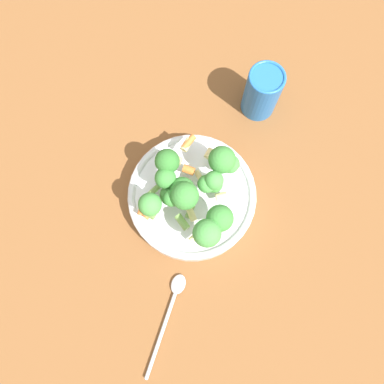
% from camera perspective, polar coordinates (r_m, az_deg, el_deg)
% --- Properties ---
extents(ground_plane, '(3.00, 3.00, 0.00)m').
position_cam_1_polar(ground_plane, '(0.73, 0.00, -1.19)').
color(ground_plane, brown).
extents(bowl, '(0.24, 0.24, 0.05)m').
position_cam_1_polar(bowl, '(0.70, 0.00, -0.72)').
color(bowl, silver).
rests_on(bowl, ground_plane).
extents(pasta_salad, '(0.20, 0.20, 0.09)m').
position_cam_1_polar(pasta_salad, '(0.63, 0.20, 0.24)').
color(pasta_salad, '#8CB766').
rests_on(pasta_salad, bowl).
extents(cup, '(0.07, 0.07, 0.11)m').
position_cam_1_polar(cup, '(0.76, 10.64, 14.76)').
color(cup, '#2366B2').
rests_on(cup, ground_plane).
extents(spoon, '(0.16, 0.12, 0.01)m').
position_cam_1_polar(spoon, '(0.71, -3.26, -16.99)').
color(spoon, silver).
rests_on(spoon, ground_plane).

